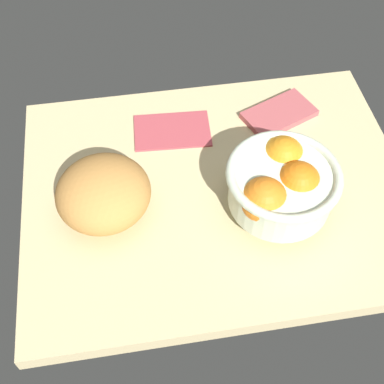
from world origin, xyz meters
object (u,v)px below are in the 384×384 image
bread_loaf (103,193)px  napkin_folded (172,130)px  fruit_bowl (281,184)px  napkin_spare (279,114)px

bread_loaf → napkin_folded: size_ratio=1.08×
bread_loaf → napkin_folded: (-13.88, -17.01, -4.51)cm
bread_loaf → napkin_folded: bearing=-129.2°
fruit_bowl → bread_loaf: bearing=-8.2°
napkin_spare → napkin_folded: bearing=1.8°
fruit_bowl → napkin_spare: fruit_bowl is taller
fruit_bowl → napkin_folded: size_ratio=1.28×
bread_loaf → napkin_spare: 40.18cm
bread_loaf → napkin_folded: bread_loaf is taller
bread_loaf → napkin_spare: (-35.81, -17.70, -4.27)cm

